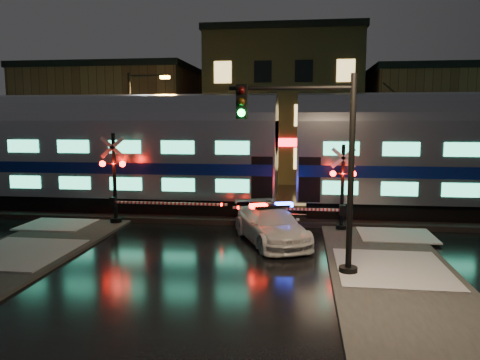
# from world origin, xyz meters

# --- Properties ---
(ground) EXTENTS (120.00, 120.00, 0.00)m
(ground) POSITION_xyz_m (0.00, 0.00, 0.00)
(ground) COLOR black
(ground) RESTS_ON ground
(ballast) EXTENTS (90.00, 4.20, 0.24)m
(ballast) POSITION_xyz_m (0.00, 5.00, 0.12)
(ballast) COLOR black
(ballast) RESTS_ON ground
(sidewalk_right) EXTENTS (4.00, 20.00, 0.12)m
(sidewalk_right) POSITION_xyz_m (6.50, -6.00, 0.06)
(sidewalk_right) COLOR #2D2D2D
(sidewalk_right) RESTS_ON ground
(building_left) EXTENTS (14.00, 10.00, 9.00)m
(building_left) POSITION_xyz_m (-13.00, 22.00, 4.50)
(building_left) COLOR brown
(building_left) RESTS_ON ground
(building_mid) EXTENTS (12.00, 11.00, 11.50)m
(building_mid) POSITION_xyz_m (2.00, 22.50, 5.75)
(building_mid) COLOR brown
(building_mid) RESTS_ON ground
(building_right) EXTENTS (12.00, 10.00, 8.50)m
(building_right) POSITION_xyz_m (15.00, 22.00, 4.25)
(building_right) COLOR brown
(building_right) RESTS_ON ground
(train) EXTENTS (51.00, 3.12, 5.92)m
(train) POSITION_xyz_m (2.82, 5.00, 3.38)
(train) COLOR black
(train) RESTS_ON ballast
(police_car) EXTENTS (3.79, 5.34, 1.60)m
(police_car) POSITION_xyz_m (2.38, 0.14, 0.73)
(police_car) COLOR silver
(police_car) RESTS_ON ground
(crossing_signal_right) EXTENTS (5.41, 0.64, 3.83)m
(crossing_signal_right) POSITION_xyz_m (4.96, 2.30, 1.58)
(crossing_signal_right) COLOR black
(crossing_signal_right) RESTS_ON ground
(crossing_signal_left) EXTENTS (6.04, 0.67, 4.27)m
(crossing_signal_left) POSITION_xyz_m (-4.70, 2.31, 1.77)
(crossing_signal_left) COLOR black
(crossing_signal_left) RESTS_ON ground
(traffic_light) EXTENTS (4.05, 0.72, 6.27)m
(traffic_light) POSITION_xyz_m (4.06, -3.67, 3.33)
(traffic_light) COLOR black
(traffic_light) RESTS_ON ground
(streetlight) EXTENTS (2.56, 0.27, 7.64)m
(streetlight) POSITION_xyz_m (-6.43, 9.00, 4.41)
(streetlight) COLOR black
(streetlight) RESTS_ON ground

